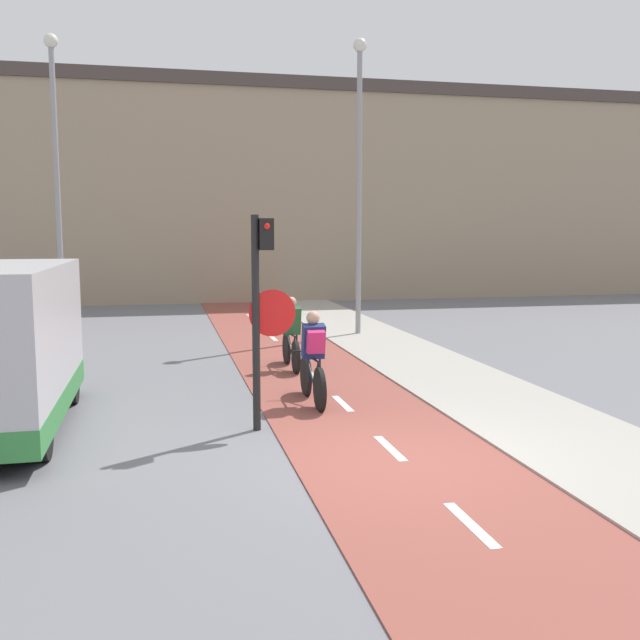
% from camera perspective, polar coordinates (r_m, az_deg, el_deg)
% --- Properties ---
extents(ground_plane, '(120.00, 120.00, 0.00)m').
position_cam_1_polar(ground_plane, '(9.05, 6.62, -11.20)').
color(ground_plane, slate).
extents(bike_lane, '(2.72, 60.00, 0.02)m').
position_cam_1_polar(bike_lane, '(9.06, 6.61, -11.12)').
color(bike_lane, brown).
rests_on(bike_lane, ground_plane).
extents(sidewalk_strip, '(2.40, 60.00, 0.05)m').
position_cam_1_polar(sidewalk_strip, '(10.15, 20.61, -9.44)').
color(sidewalk_strip, '#A8A399').
rests_on(sidewalk_strip, ground_plane).
extents(building_row_background, '(60.00, 5.20, 8.92)m').
position_cam_1_polar(building_row_background, '(31.06, -7.38, 10.05)').
color(building_row_background, gray).
rests_on(building_row_background, ground_plane).
extents(traffic_light_pole, '(0.67, 0.26, 3.07)m').
position_cam_1_polar(traffic_light_pole, '(10.06, -4.69, 1.76)').
color(traffic_light_pole, black).
rests_on(traffic_light_pole, ground_plane).
extents(street_lamp_far, '(0.36, 0.36, 7.88)m').
position_cam_1_polar(street_lamp_far, '(20.30, -20.37, 12.01)').
color(street_lamp_far, gray).
rests_on(street_lamp_far, ground_plane).
extents(street_lamp_sidewalk, '(0.36, 0.36, 7.88)m').
position_cam_1_polar(street_lamp_sidewalk, '(19.58, 3.15, 12.63)').
color(street_lamp_sidewalk, gray).
rests_on(street_lamp_sidewalk, ground_plane).
extents(cyclist_near, '(0.46, 1.81, 1.55)m').
position_cam_1_polar(cyclist_near, '(11.69, -0.55, -3.30)').
color(cyclist_near, black).
rests_on(cyclist_near, ground_plane).
extents(cyclist_far, '(0.46, 1.75, 1.51)m').
position_cam_1_polar(cyclist_far, '(14.69, -2.32, -1.37)').
color(cyclist_far, black).
rests_on(cyclist_far, ground_plane).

